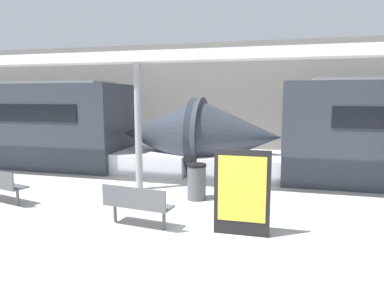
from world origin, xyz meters
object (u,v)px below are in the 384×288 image
object	(u,v)px
bench_near	(136,203)
train_right	(7,125)
trash_bin	(197,182)
poster_board	(242,193)
support_column_near	(138,127)

from	to	relation	value
bench_near	train_right	bearing A→B (deg)	153.57
bench_near	trash_bin	bearing A→B (deg)	78.60
bench_near	trash_bin	world-z (taller)	trash_bin
poster_board	support_column_near	xyz separation A→B (m)	(-3.20, 2.58, 0.95)
train_right	bench_near	distance (m)	9.61
bench_near	support_column_near	distance (m)	3.18
trash_bin	poster_board	size ratio (longest dim) A/B	0.56
trash_bin	train_right	bearing A→B (deg)	159.90
trash_bin	support_column_near	xyz separation A→B (m)	(-1.82, 0.54, 1.32)
bench_near	poster_board	xyz separation A→B (m)	(2.12, 0.12, 0.33)
poster_board	support_column_near	world-z (taller)	support_column_near
support_column_near	train_right	bearing A→B (deg)	158.95
train_right	support_column_near	distance (m)	7.35
trash_bin	poster_board	xyz separation A→B (m)	(1.37, -2.04, 0.37)
train_right	poster_board	distance (m)	11.34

